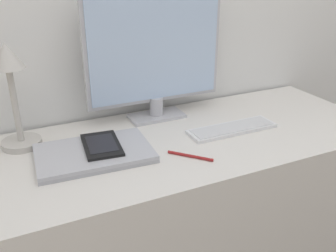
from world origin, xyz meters
name	(u,v)px	position (x,y,z in m)	size (l,w,h in m)	color
desk	(190,220)	(0.00, 0.25, 0.36)	(1.39, 0.58, 0.72)	silver
monitor	(155,53)	(-0.05, 0.45, 0.97)	(0.52, 0.11, 0.47)	#B7B7BC
keyboard	(232,129)	(0.15, 0.23, 0.73)	(0.33, 0.10, 0.01)	silver
laptop	(94,153)	(-0.35, 0.24, 0.73)	(0.36, 0.25, 0.02)	#A3A3A8
ereader	(102,145)	(-0.32, 0.26, 0.75)	(0.13, 0.19, 0.01)	black
desk_lamp	(11,84)	(-0.54, 0.42, 0.93)	(0.13, 0.13, 0.34)	#BCB7AD
pen	(190,156)	(-0.08, 0.11, 0.73)	(0.11, 0.11, 0.01)	maroon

